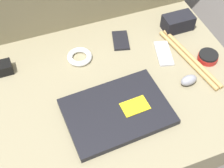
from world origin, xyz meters
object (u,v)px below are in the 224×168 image
(computer_mouse, at_px, (189,80))
(speaker_puck, at_px, (208,57))
(phone_black, at_px, (121,40))
(laptop, at_px, (117,111))
(camera_pouch, at_px, (178,22))
(charger_brick, at_px, (4,68))
(phone_silver, at_px, (164,53))

(computer_mouse, distance_m, speaker_puck, 0.15)
(speaker_puck, xyz_separation_m, phone_black, (-0.28, 0.21, -0.01))
(laptop, relative_size, camera_pouch, 2.86)
(computer_mouse, distance_m, phone_black, 0.33)
(speaker_puck, relative_size, charger_brick, 1.36)
(phone_black, bearing_deg, computer_mouse, -48.35)
(speaker_puck, relative_size, phone_black, 0.64)
(phone_black, bearing_deg, charger_brick, -165.13)
(phone_black, xyz_separation_m, charger_brick, (-0.46, -0.00, 0.02))
(speaker_puck, bearing_deg, camera_pouch, 97.01)
(laptop, relative_size, speaker_puck, 4.66)
(computer_mouse, relative_size, camera_pouch, 0.53)
(phone_black, bearing_deg, phone_silver, -29.10)
(charger_brick, bearing_deg, laptop, -44.62)
(computer_mouse, distance_m, charger_brick, 0.67)
(phone_black, relative_size, camera_pouch, 0.95)
(speaker_puck, distance_m, camera_pouch, 0.20)
(speaker_puck, bearing_deg, computer_mouse, -148.02)
(phone_black, relative_size, charger_brick, 2.12)
(camera_pouch, bearing_deg, speaker_puck, -82.99)
(laptop, xyz_separation_m, charger_brick, (-0.32, 0.32, 0.01))
(phone_black, bearing_deg, laptop, -98.61)
(laptop, xyz_separation_m, speaker_puck, (0.41, 0.11, 0.00))
(speaker_puck, relative_size, camera_pouch, 0.61)
(laptop, bearing_deg, speaker_puck, 11.82)
(phone_silver, height_order, charger_brick, charger_brick)
(camera_pouch, height_order, charger_brick, camera_pouch)
(laptop, xyz_separation_m, computer_mouse, (0.29, 0.03, 0.01))
(phone_black, xyz_separation_m, camera_pouch, (0.25, -0.01, 0.03))
(laptop, distance_m, charger_brick, 0.45)
(charger_brick, bearing_deg, speaker_puck, -15.78)
(computer_mouse, xyz_separation_m, speaker_puck, (0.13, 0.08, -0.00))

